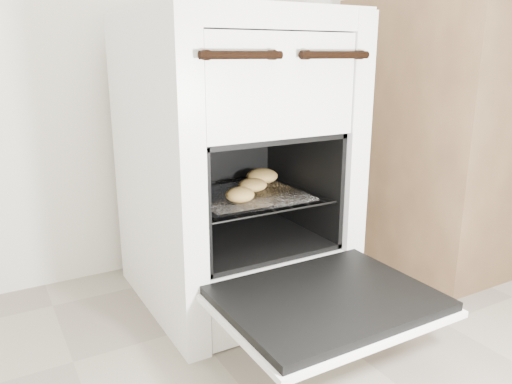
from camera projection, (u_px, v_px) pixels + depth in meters
stove at (234, 167)px, 1.56m from camera, size 0.58×0.65×0.89m
oven_door at (327, 301)px, 1.22m from camera, size 0.52×0.41×0.04m
oven_rack at (244, 196)px, 1.53m from camera, size 0.42×0.41×0.01m
foil_sheet at (247, 195)px, 1.51m from camera, size 0.33×0.29×0.01m
baked_rolls at (254, 183)px, 1.55m from camera, size 0.28×0.27×0.05m
counter at (482, 129)px, 2.00m from camera, size 0.98×0.65×0.97m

